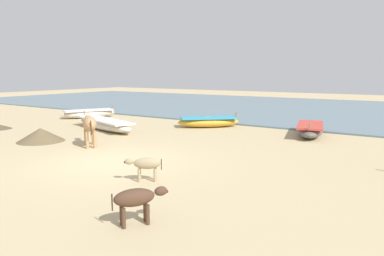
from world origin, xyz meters
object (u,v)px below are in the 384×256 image
Objects in this scene: fishing_boat_0 at (104,124)px; fishing_boat_1 at (208,122)px; cow_adult_tan at (90,125)px; calf_near_dun at (146,164)px; fishing_boat_4 at (89,113)px; fishing_boat_5 at (310,129)px; calf_far_dark at (136,199)px.

fishing_boat_1 is at bearing -121.44° from fishing_boat_0.
cow_adult_tan is 4.93m from calf_near_dun.
fishing_boat_5 is (12.55, 0.99, 0.01)m from fishing_boat_4.
fishing_boat_5 is 3.84× the size of calf_near_dun.
fishing_boat_0 is 1.52× the size of fishing_boat_4.
cow_adult_tan is (6.52, -5.51, 0.52)m from fishing_boat_4.
fishing_boat_4 is at bearing -99.54° from fishing_boat_5.
fishing_boat_1 is at bearing -64.41° from cow_adult_tan.
calf_far_dark is at bearing -99.85° from fishing_boat_4.
fishing_boat_4 reaches higher than calf_near_dun.
calf_near_dun is 0.90× the size of calf_far_dark.
fishing_boat_5 is 8.88m from cow_adult_tan.
calf_near_dun is at bearing 161.05° from fishing_boat_0.
calf_near_dun is (4.44, -2.10, -0.35)m from cow_adult_tan.
calf_far_dark is at bearing -107.31° from fishing_boat_1.
cow_adult_tan reaches higher than fishing_boat_1.
calf_far_dark is (1.52, -2.00, 0.04)m from calf_near_dun.
cow_adult_tan is 1.63× the size of calf_far_dark.
fishing_boat_5 is at bearing -96.15° from cow_adult_tan.
fishing_boat_0 is 4.97m from fishing_boat_1.
cow_adult_tan reaches higher than calf_near_dun.
fishing_boat_0 is 9.23m from fishing_boat_5.
fishing_boat_1 reaches higher than fishing_boat_4.
fishing_boat_0 is at bearing -13.10° from cow_adult_tan.
cow_adult_tan is 7.24m from calf_far_dark.
fishing_boat_5 is at bearing -38.91° from fishing_boat_1.
fishing_boat_4 is 8.55m from cow_adult_tan.
calf_near_dun is (10.96, -7.61, 0.16)m from fishing_boat_4.
calf_far_dark reaches higher than calf_near_dun.
cow_adult_tan is 1.81× the size of calf_near_dun.
fishing_boat_0 reaches higher than calf_far_dark.
cow_adult_tan is (2.50, -2.96, 0.51)m from fishing_boat_0.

